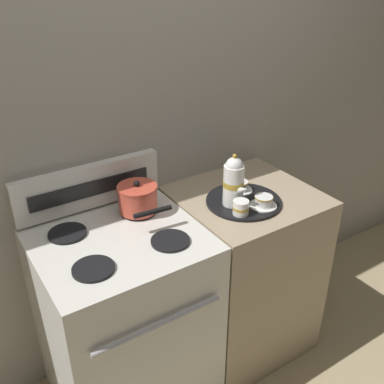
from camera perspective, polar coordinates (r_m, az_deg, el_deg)
ground_plane at (r=2.62m, az=-0.60°, el=-20.68°), size 6.00×6.00×0.00m
wall_back at (r=2.19m, az=-5.51°, el=4.65°), size 6.00×0.05×2.20m
stove at (r=2.17m, az=-8.35°, el=-16.01°), size 0.69×0.65×0.95m
control_panel at (r=2.05m, az=-12.95°, el=0.66°), size 0.68×0.05×0.20m
side_counter at (r=2.44m, az=6.37°, el=-9.96°), size 0.65×0.62×0.93m
saucepan at (r=2.00m, az=-6.87°, el=-0.79°), size 0.19×0.28×0.15m
serving_tray at (r=2.11m, az=6.56°, el=-1.19°), size 0.35×0.35×0.01m
teapot at (r=2.02m, az=5.32°, el=1.37°), size 0.09×0.15×0.25m
teacup_left at (r=2.18m, az=6.06°, el=0.75°), size 0.13×0.13×0.05m
teacup_right at (r=2.06m, az=9.07°, el=-1.18°), size 0.13×0.13×0.05m
creamer_jug at (r=1.98m, az=6.22°, el=-1.96°), size 0.07×0.07×0.07m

